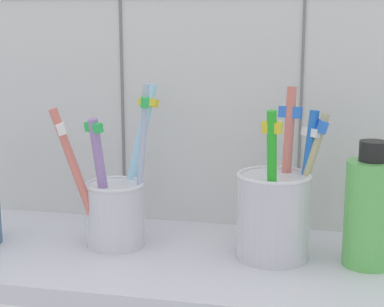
% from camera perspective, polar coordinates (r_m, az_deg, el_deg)
% --- Properties ---
extents(counter_slab, '(0.64, 0.22, 0.02)m').
position_cam_1_polar(counter_slab, '(0.66, -0.25, -10.26)').
color(counter_slab, silver).
rests_on(counter_slab, ground).
extents(tile_wall_back, '(0.64, 0.02, 0.45)m').
position_cam_1_polar(tile_wall_back, '(0.73, 1.78, 9.32)').
color(tile_wall_back, silver).
rests_on(tile_wall_back, ground).
extents(toothbrush_cup_left, '(0.10, 0.11, 0.18)m').
position_cam_1_polar(toothbrush_cup_left, '(0.67, -7.17, -4.73)').
color(toothbrush_cup_left, silver).
rests_on(toothbrush_cup_left, counter_slab).
extents(toothbrush_cup_right, '(0.09, 0.08, 0.18)m').
position_cam_1_polar(toothbrush_cup_right, '(0.64, 7.76, -5.26)').
color(toothbrush_cup_right, silver).
rests_on(toothbrush_cup_right, counter_slab).
extents(soap_bottle, '(0.05, 0.05, 0.13)m').
position_cam_1_polar(soap_bottle, '(0.63, 16.22, -5.12)').
color(soap_bottle, '#65C65B').
rests_on(soap_bottle, counter_slab).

